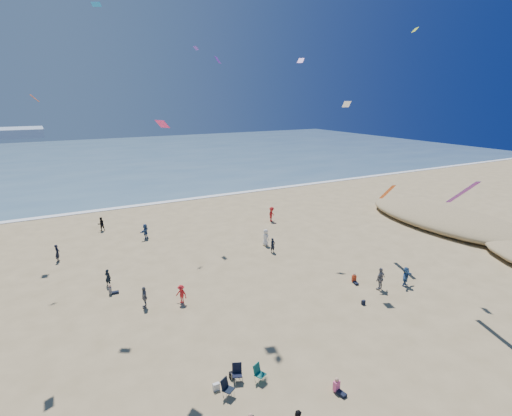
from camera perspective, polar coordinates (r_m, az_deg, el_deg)
ocean at (r=107.35m, az=-24.18°, el=6.28°), size 220.00×100.00×0.06m
surf_line at (r=58.54m, az=-19.56°, el=-0.06°), size 220.00×1.20×0.08m
standing_flyers at (r=34.73m, az=-3.53°, el=-8.41°), size 28.99×40.32×1.89m
seated_group at (r=25.15m, az=4.32°, el=-19.79°), size 19.04×25.91×0.84m
chair_cluster at (r=23.11m, az=-1.99°, el=-23.17°), size 2.81×1.60×1.00m
white_tote at (r=23.19m, az=-5.72°, el=-24.06°), size 0.35×0.20×0.40m
black_backpack at (r=23.85m, az=-3.43°, el=-22.71°), size 0.30×0.22×0.38m
navy_bag at (r=31.60m, az=15.09°, el=-12.90°), size 0.28×0.18×0.34m
kites_aloft at (r=29.66m, az=9.31°, el=15.49°), size 36.16×43.72×26.48m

